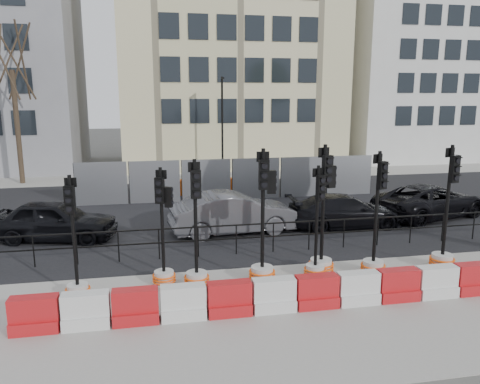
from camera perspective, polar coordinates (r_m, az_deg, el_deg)
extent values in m
plane|color=#51514C|center=(14.10, 5.31, -8.94)|extent=(120.00, 120.00, 0.00)
cube|color=gray|center=(11.48, 9.59, -14.04)|extent=(40.00, 6.00, 0.02)
cube|color=black|center=(20.61, -0.09, -2.14)|extent=(40.00, 14.00, 0.03)
cube|color=gray|center=(29.31, -3.39, 2.02)|extent=(40.00, 4.00, 0.02)
cube|color=beige|center=(35.35, -1.54, 18.33)|extent=(15.00, 10.00, 18.00)
cube|color=silver|center=(40.49, 20.74, 15.35)|extent=(12.00, 9.00, 16.00)
cylinder|color=black|center=(14.96, -23.86, -6.67)|extent=(0.04, 0.04, 1.00)
cylinder|color=black|center=(14.73, -19.28, -6.60)|extent=(0.04, 0.04, 1.00)
cylinder|color=black|center=(14.59, -14.59, -6.48)|extent=(0.04, 0.04, 1.00)
cylinder|color=black|center=(14.55, -9.84, -6.31)|extent=(0.04, 0.04, 1.00)
cylinder|color=black|center=(14.61, -5.11, -6.10)|extent=(0.04, 0.04, 1.00)
cylinder|color=black|center=(14.77, -0.45, -5.85)|extent=(0.04, 0.04, 1.00)
cylinder|color=black|center=(15.03, 4.07, -5.58)|extent=(0.04, 0.04, 1.00)
cylinder|color=black|center=(15.37, 8.42, -5.28)|extent=(0.04, 0.04, 1.00)
cylinder|color=black|center=(15.80, 12.55, -4.97)|extent=(0.04, 0.04, 1.00)
cylinder|color=black|center=(16.30, 16.44, -4.65)|extent=(0.04, 0.04, 1.00)
cylinder|color=black|center=(16.87, 20.08, -4.33)|extent=(0.04, 0.04, 1.00)
cylinder|color=black|center=(17.51, 23.46, -4.02)|extent=(0.04, 0.04, 1.00)
cylinder|color=black|center=(18.21, 26.59, -3.72)|extent=(0.04, 0.04, 1.00)
cube|color=black|center=(14.89, 4.10, -3.81)|extent=(18.00, 0.04, 0.04)
cube|color=black|center=(15.01, 4.08, -5.39)|extent=(18.00, 0.04, 0.04)
cube|color=gray|center=(22.12, -16.55, 0.95)|extent=(2.30, 0.05, 2.00)
cylinder|color=black|center=(22.27, -19.50, 0.83)|extent=(0.05, 0.05, 2.00)
cube|color=gray|center=(22.01, -10.33, 1.19)|extent=(2.30, 0.05, 2.00)
cylinder|color=black|center=(22.03, -13.32, 1.08)|extent=(0.05, 0.05, 2.00)
cube|color=gray|center=(22.15, -4.11, 1.42)|extent=(2.30, 0.05, 2.00)
cylinder|color=black|center=(22.05, -7.08, 1.32)|extent=(0.05, 0.05, 2.00)
cube|color=gray|center=(22.56, 1.95, 1.63)|extent=(2.30, 0.05, 2.00)
cylinder|color=black|center=(22.33, -0.93, 1.54)|extent=(0.05, 0.05, 2.00)
cube|color=gray|center=(23.20, 7.75, 1.82)|extent=(2.30, 0.05, 2.00)
cylinder|color=black|center=(22.86, 5.01, 1.73)|extent=(0.05, 0.05, 2.00)
cube|color=gray|center=(24.07, 13.17, 1.97)|extent=(2.30, 0.05, 2.00)
cylinder|color=black|center=(23.63, 10.62, 1.90)|extent=(0.05, 0.05, 2.00)
cube|color=orange|center=(23.60, -11.30, 0.38)|extent=(1.00, 0.40, 0.80)
cube|color=orange|center=(23.66, -6.45, 0.57)|extent=(1.00, 0.40, 0.80)
cube|color=orange|center=(23.89, -1.66, 0.75)|extent=(1.00, 0.40, 0.80)
cube|color=orange|center=(24.28, 3.00, 0.92)|extent=(1.00, 0.40, 0.80)
cylinder|color=black|center=(28.04, -2.17, 7.75)|extent=(0.12, 0.12, 6.00)
cube|color=black|center=(27.74, -2.14, 13.70)|extent=(0.12, 0.50, 0.12)
cylinder|color=#473828|center=(29.12, -25.49, 7.07)|extent=(0.28, 0.28, 6.30)
cube|color=red|center=(11.26, -23.65, -14.66)|extent=(1.00, 0.50, 0.30)
cube|color=red|center=(11.10, -23.82, -12.80)|extent=(1.00, 0.35, 0.50)
cube|color=silver|center=(11.07, -18.17, -14.70)|extent=(1.00, 0.50, 0.30)
cube|color=silver|center=(10.90, -18.31, -12.82)|extent=(1.00, 0.35, 0.50)
cube|color=red|center=(10.98, -12.55, -14.61)|extent=(1.00, 0.50, 0.30)
cube|color=red|center=(10.81, -12.64, -12.71)|extent=(1.00, 0.35, 0.50)
cube|color=silver|center=(10.98, -6.89, -14.38)|extent=(1.00, 0.50, 0.30)
cube|color=silver|center=(10.81, -6.94, -12.48)|extent=(1.00, 0.35, 0.50)
cube|color=red|center=(11.09, -1.31, -14.03)|extent=(1.00, 0.50, 0.30)
cube|color=red|center=(10.92, -1.32, -12.14)|extent=(1.00, 0.35, 0.50)
cube|color=silver|center=(11.29, 4.11, -13.56)|extent=(1.00, 0.50, 0.30)
cube|color=silver|center=(11.13, 4.14, -11.70)|extent=(1.00, 0.35, 0.50)
cube|color=red|center=(11.59, 9.26, -13.00)|extent=(1.00, 0.50, 0.30)
cube|color=red|center=(11.43, 9.33, -11.18)|extent=(1.00, 0.35, 0.50)
cube|color=silver|center=(11.97, 14.10, -12.38)|extent=(1.00, 0.50, 0.30)
cube|color=silver|center=(11.81, 14.20, -10.61)|extent=(1.00, 0.35, 0.50)
cube|color=red|center=(12.43, 18.59, -11.73)|extent=(1.00, 0.50, 0.30)
cube|color=red|center=(12.28, 18.72, -10.01)|extent=(1.00, 0.35, 0.50)
cube|color=silver|center=(12.95, 22.72, -11.06)|extent=(1.00, 0.50, 0.30)
cube|color=silver|center=(12.81, 22.87, -9.41)|extent=(1.00, 0.35, 0.50)
cube|color=red|center=(13.54, 26.49, -10.40)|extent=(1.00, 0.50, 0.30)
cube|color=red|center=(13.40, 26.65, -8.81)|extent=(1.00, 0.35, 0.50)
cylinder|color=silver|center=(12.52, -19.15, -11.39)|extent=(0.51, 0.51, 0.38)
torus|color=#FF560D|center=(12.55, -19.13, -11.70)|extent=(0.62, 0.62, 0.05)
torus|color=#FF560D|center=(12.52, -19.15, -11.39)|extent=(0.62, 0.62, 0.05)
torus|color=#FF560D|center=(12.49, -19.17, -11.07)|extent=(0.62, 0.62, 0.05)
cylinder|color=black|center=(12.02, -19.64, -4.71)|extent=(0.09, 0.09, 2.84)
cube|color=black|center=(11.71, -20.07, -0.86)|extent=(0.24, 0.16, 0.66)
cylinder|color=black|center=(11.69, -20.10, -1.94)|extent=(0.15, 0.07, 0.14)
cylinder|color=black|center=(11.64, -20.18, -0.95)|extent=(0.15, 0.07, 0.14)
cylinder|color=black|center=(11.60, -20.25, 0.06)|extent=(0.15, 0.07, 0.14)
cube|color=black|center=(11.80, -19.97, 1.11)|extent=(0.29, 0.06, 0.23)
cylinder|color=silver|center=(12.82, -9.24, -10.29)|extent=(0.52, 0.52, 0.38)
torus|color=#FF560D|center=(12.85, -9.23, -10.61)|extent=(0.62, 0.62, 0.05)
torus|color=#FF560D|center=(12.82, -9.24, -10.29)|extent=(0.62, 0.62, 0.05)
torus|color=#FF560D|center=(12.79, -9.25, -9.97)|extent=(0.62, 0.62, 0.05)
cylinder|color=black|center=(12.33, -9.47, -3.65)|extent=(0.09, 0.09, 2.88)
cube|color=black|center=(12.02, -9.77, 0.18)|extent=(0.26, 0.20, 0.67)
cylinder|color=black|center=(11.99, -9.84, -0.88)|extent=(0.15, 0.09, 0.14)
cylinder|color=black|center=(11.95, -9.88, 0.11)|extent=(0.15, 0.09, 0.14)
cylinder|color=black|center=(11.91, -9.91, 1.11)|extent=(0.15, 0.09, 0.14)
cube|color=black|center=(12.11, -9.59, 2.13)|extent=(0.28, 0.12, 0.23)
cube|color=black|center=(12.11, -8.71, -0.62)|extent=(0.22, 0.18, 0.53)
cylinder|color=silver|center=(12.57, -5.29, -10.58)|extent=(0.56, 0.56, 0.41)
torus|color=#FF560D|center=(12.60, -5.29, -10.93)|extent=(0.67, 0.67, 0.05)
torus|color=#FF560D|center=(12.57, -5.29, -10.58)|extent=(0.67, 0.67, 0.05)
torus|color=#FF560D|center=(12.53, -5.30, -10.23)|extent=(0.67, 0.67, 0.05)
cylinder|color=black|center=(12.04, -5.44, -3.30)|extent=(0.09, 0.09, 3.09)
cube|color=black|center=(11.71, -5.41, 0.94)|extent=(0.26, 0.17, 0.72)
cylinder|color=black|center=(11.67, -5.30, -0.23)|extent=(0.16, 0.07, 0.15)
cylinder|color=black|center=(11.63, -5.32, 0.87)|extent=(0.16, 0.07, 0.15)
cylinder|color=black|center=(11.59, -5.34, 1.97)|extent=(0.16, 0.07, 0.15)
cube|color=black|center=(11.82, -5.63, 3.07)|extent=(0.31, 0.06, 0.25)
cylinder|color=silver|center=(12.83, 2.71, -9.99)|extent=(0.59, 0.59, 0.44)
torus|color=#FF560D|center=(12.87, 2.70, -10.35)|extent=(0.72, 0.72, 0.06)
torus|color=#FF560D|center=(12.83, 2.71, -9.99)|extent=(0.72, 0.72, 0.06)
torus|color=#FF560D|center=(12.80, 2.71, -9.62)|extent=(0.72, 0.72, 0.06)
cylinder|color=black|center=(12.29, 2.79, -2.34)|extent=(0.10, 0.10, 3.30)
cube|color=black|center=(11.96, 2.93, 2.11)|extent=(0.28, 0.18, 0.77)
cylinder|color=black|center=(11.91, 2.98, 0.89)|extent=(0.17, 0.07, 0.17)
cylinder|color=black|center=(11.87, 3.00, 2.04)|extent=(0.17, 0.07, 0.17)
cylinder|color=black|center=(11.83, 3.01, 3.20)|extent=(0.17, 0.07, 0.17)
cube|color=black|center=(12.08, 2.81, 4.33)|extent=(0.33, 0.06, 0.26)
cube|color=black|center=(12.16, 3.85, 1.21)|extent=(0.23, 0.16, 0.61)
cylinder|color=silver|center=(13.26, 9.13, -9.53)|extent=(0.51, 0.51, 0.38)
torus|color=#FF560D|center=(13.29, 9.12, -9.83)|extent=(0.62, 0.62, 0.05)
torus|color=#FF560D|center=(13.26, 9.13, -9.53)|extent=(0.62, 0.62, 0.05)
torus|color=#FF560D|center=(13.24, 9.14, -9.22)|extent=(0.62, 0.62, 0.05)
cylinder|color=black|center=(12.79, 9.35, -3.15)|extent=(0.09, 0.09, 2.86)
cube|color=black|center=(12.51, 9.80, 0.54)|extent=(0.26, 0.19, 0.67)
cylinder|color=black|center=(12.49, 9.98, -0.47)|extent=(0.15, 0.09, 0.14)
cylinder|color=black|center=(12.45, 10.01, 0.47)|extent=(0.15, 0.09, 0.14)
cylinder|color=black|center=(12.41, 10.05, 1.42)|extent=(0.15, 0.09, 0.14)
cube|color=black|center=(12.58, 9.38, 2.38)|extent=(0.28, 0.11, 0.23)
cylinder|color=silver|center=(13.55, 9.83, -8.94)|extent=(0.60, 0.60, 0.45)
torus|color=#FF560D|center=(13.58, 9.82, -9.29)|extent=(0.72, 0.72, 0.06)
torus|color=#FF560D|center=(13.55, 9.83, -8.94)|extent=(0.72, 0.72, 0.06)
torus|color=#FF560D|center=(13.52, 9.84, -8.59)|extent=(0.72, 0.72, 0.06)
cylinder|color=black|center=(13.03, 10.10, -1.59)|extent=(0.10, 0.10, 3.34)
cube|color=black|center=(12.73, 10.60, 2.68)|extent=(0.29, 0.21, 0.78)
cylinder|color=black|center=(12.69, 10.78, 1.53)|extent=(0.18, 0.09, 0.17)
cylinder|color=black|center=(12.65, 10.82, 2.62)|extent=(0.18, 0.09, 0.17)
cylinder|color=black|center=(12.62, 10.86, 3.72)|extent=(0.18, 0.09, 0.17)
cube|color=black|center=(12.83, 10.17, 4.78)|extent=(0.33, 0.10, 0.27)
cube|color=black|center=(13.00, 11.05, 1.85)|extent=(0.25, 0.19, 0.61)
cylinder|color=silver|center=(13.80, 15.90, -8.88)|extent=(0.57, 0.57, 0.42)
torus|color=#FF560D|center=(13.83, 15.88, -9.21)|extent=(0.69, 0.69, 0.05)
torus|color=#FF560D|center=(13.80, 15.90, -8.88)|extent=(0.69, 0.69, 0.05)
torus|color=#FF560D|center=(13.77, 15.92, -8.55)|extent=(0.69, 0.69, 0.05)
cylinder|color=black|center=(13.31, 16.31, -2.01)|extent=(0.10, 0.10, 3.19)
cube|color=black|center=(13.04, 16.95, 1.96)|extent=(0.29, 0.22, 0.74)
cylinder|color=black|center=(13.02, 17.16, 0.89)|extent=(0.17, 0.10, 0.16)
cylinder|color=black|center=(12.98, 17.22, 1.90)|extent=(0.17, 0.10, 0.16)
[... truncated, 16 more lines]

